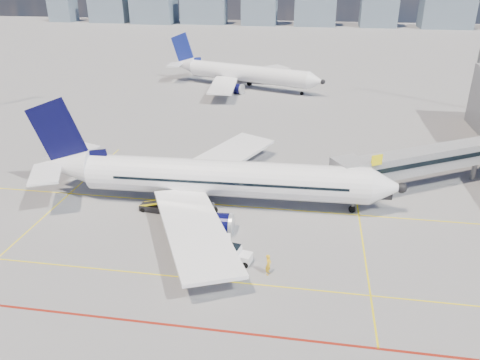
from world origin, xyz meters
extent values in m
plane|color=gray|center=(0.00, 0.00, 0.00)|extent=(420.00, 420.00, 0.00)
cube|color=yellow|center=(0.00, 8.00, 0.01)|extent=(60.00, 0.18, 0.01)
cube|color=yellow|center=(0.00, -6.00, 0.01)|extent=(80.00, 0.15, 0.01)
cube|color=yellow|center=(14.00, 2.00, 0.01)|extent=(0.15, 28.00, 0.01)
cube|color=yellow|center=(-20.00, 8.00, 0.01)|extent=(0.15, 30.00, 0.01)
cube|color=maroon|center=(0.00, -12.00, 0.01)|extent=(90.00, 0.25, 0.01)
cube|color=gray|center=(22.25, 16.15, 3.90)|extent=(20.84, 13.93, 2.60)
cube|color=black|center=(22.25, 16.15, 4.10)|extent=(20.52, 13.82, 0.55)
cube|color=gray|center=(12.70, 10.50, 3.90)|extent=(4.49, 4.56, 3.00)
cube|color=black|center=(17.00, 12.80, 0.35)|extent=(2.20, 1.00, 0.70)
cylinder|color=slate|center=(17.00, 12.80, 1.70)|extent=(0.56, 0.56, 2.70)
cylinder|color=slate|center=(29.00, 20.00, 1.95)|extent=(0.60, 0.60, 3.90)
cube|color=yellow|center=(15.50, 10.30, 5.70)|extent=(1.26, 0.82, 1.20)
cube|color=slate|center=(-117.20, 190.00, 5.74)|extent=(11.31, 9.77, 11.48)
cube|color=slate|center=(-92.68, 190.00, 9.55)|extent=(17.86, 11.17, 19.10)
cube|color=slate|center=(-45.71, 190.00, 7.06)|extent=(21.06, 9.46, 14.12)
cube|color=slate|center=(6.44, 190.00, 8.62)|extent=(18.41, 11.71, 17.23)
cube|color=slate|center=(63.38, 190.00, 6.16)|extent=(21.60, 13.39, 12.33)
cylinder|color=white|center=(-0.83, 8.17, 3.30)|extent=(31.47, 4.97, 4.08)
cone|color=white|center=(16.73, 8.66, 3.30)|extent=(3.88, 4.18, 4.08)
sphere|color=black|center=(18.19, 8.71, 3.30)|extent=(1.18, 1.18, 1.15)
cone|color=white|center=(-19.85, 7.62, 3.88)|extent=(6.80, 4.27, 4.08)
cube|color=black|center=(15.37, 8.63, 3.88)|extent=(1.61, 1.61, 0.47)
cube|color=white|center=(-2.67, 17.53, 2.18)|extent=(11.60, 18.03, 0.60)
cube|color=white|center=(-2.13, -1.29, 2.18)|extent=(12.37, 17.91, 0.60)
cylinder|color=#060732|center=(-1.52, 14.21, 0.87)|extent=(3.83, 2.51, 2.40)
cylinder|color=#060732|center=(-1.18, 2.09, 0.87)|extent=(3.83, 2.51, 2.40)
cylinder|color=silver|center=(0.46, 14.27, 0.87)|extent=(0.44, 2.48, 2.47)
cylinder|color=silver|center=(0.81, 2.15, 0.87)|extent=(0.44, 2.48, 2.47)
cube|color=#060732|center=(-19.85, 7.62, 7.48)|extent=(7.17, 0.54, 8.92)
cube|color=#060732|center=(-17.34, 7.70, 4.97)|extent=(5.90, 0.48, 2.25)
cube|color=white|center=(-20.36, 10.96, 4.24)|extent=(4.98, 6.58, 0.23)
cube|color=white|center=(-20.17, 4.27, 4.24)|extent=(5.22, 6.62, 0.23)
cylinder|color=slate|center=(13.28, 8.57, 0.90)|extent=(0.29, 0.29, 1.80)
cylinder|color=black|center=(13.28, 8.57, 0.38)|extent=(0.77, 0.30, 0.76)
cylinder|color=slate|center=(-1.95, 10.85, 0.80)|extent=(0.33, 0.33, 1.60)
cylinder|color=black|center=(-1.95, 10.85, 0.50)|extent=(1.02, 0.68, 1.00)
cylinder|color=slate|center=(-1.80, 5.42, 0.80)|extent=(0.33, 0.33, 1.60)
cylinder|color=black|center=(-1.80, 5.42, 0.50)|extent=(1.02, 0.68, 1.00)
cube|color=black|center=(-0.36, 10.20, 3.61)|extent=(25.71, 0.83, 0.27)
cube|color=black|center=(-0.25, 6.16, 3.61)|extent=(25.71, 0.83, 0.27)
cylinder|color=white|center=(-6.39, 64.39, 3.30)|extent=(28.10, 12.94, 3.70)
cone|color=white|center=(8.66, 59.10, 3.30)|extent=(4.45, 4.63, 3.70)
sphere|color=black|center=(9.92, 58.66, 3.30)|extent=(1.33, 1.33, 1.04)
cone|color=white|center=(-22.69, 70.13, 3.82)|extent=(6.96, 5.51, 3.70)
cube|color=black|center=(7.50, 59.51, 3.82)|extent=(1.82, 1.82, 0.43)
cube|color=white|center=(-4.89, 72.93, 2.28)|extent=(14.35, 14.79, 0.55)
cube|color=white|center=(-10.56, 56.81, 2.28)|extent=(6.19, 16.01, 0.55)
cylinder|color=#060732|center=(-5.01, 69.75, 1.09)|extent=(3.95, 3.19, 2.18)
cylinder|color=#060732|center=(-8.66, 59.36, 1.09)|extent=(3.95, 3.19, 2.18)
cylinder|color=silver|center=(-3.30, 69.15, 1.09)|extent=(1.06, 2.22, 2.24)
cylinder|color=silver|center=(-6.96, 58.76, 1.09)|extent=(1.06, 2.22, 2.24)
cube|color=navy|center=(-22.69, 70.13, 7.10)|extent=(6.24, 2.45, 8.10)
cube|color=navy|center=(-20.54, 69.37, 4.82)|extent=(5.15, 2.05, 2.04)
cube|color=white|center=(-22.04, 73.12, 4.15)|extent=(5.65, 5.87, 0.21)
cube|color=white|center=(-24.05, 67.39, 4.15)|extent=(3.09, 5.44, 0.21)
cylinder|color=black|center=(-6.46, 67.04, 0.50)|extent=(1.16, 0.94, 1.00)
cylinder|color=black|center=(-8.10, 62.38, 0.50)|extent=(1.16, 0.94, 1.00)
cylinder|color=black|center=(5.71, 60.14, 0.38)|extent=(0.81, 0.52, 0.76)
cube|color=white|center=(2.41, -2.98, 0.59)|extent=(2.57, 1.72, 0.86)
cube|color=white|center=(1.99, -2.90, 1.23)|extent=(1.29, 1.42, 0.64)
cube|color=black|center=(1.99, -2.90, 1.45)|extent=(1.18, 1.35, 0.38)
cylinder|color=black|center=(1.46, -3.39, 0.30)|extent=(0.64, 0.35, 0.60)
cylinder|color=black|center=(1.69, -2.23, 0.30)|extent=(0.64, 0.35, 0.60)
cylinder|color=black|center=(3.14, -3.73, 0.30)|extent=(0.64, 0.35, 0.60)
cylinder|color=black|center=(3.37, -2.57, 0.30)|extent=(0.64, 0.35, 0.60)
cube|color=black|center=(-0.13, -2.13, 0.31)|extent=(3.72, 2.16, 0.17)
cube|color=white|center=(-0.99, -2.28, 1.17)|extent=(1.74, 1.70, 1.51)
cube|color=white|center=(0.73, -1.97, 1.17)|extent=(1.74, 1.70, 1.51)
cylinder|color=black|center=(-1.34, -3.04, 0.16)|extent=(0.33, 0.19, 0.31)
cylinder|color=black|center=(-1.59, -1.70, 0.16)|extent=(0.33, 0.19, 0.31)
cylinder|color=black|center=(1.33, -2.55, 0.16)|extent=(0.33, 0.19, 0.31)
cylinder|color=black|center=(1.09, -1.21, 0.16)|extent=(0.33, 0.19, 0.31)
cube|color=black|center=(-8.20, 5.37, 0.39)|extent=(3.81, 1.73, 0.61)
cube|color=black|center=(-7.51, 5.29, 1.32)|extent=(5.33, 1.48, 1.62)
cube|color=yellow|center=(-7.45, 5.77, 1.32)|extent=(5.25, 0.68, 1.68)
cube|color=yellow|center=(-7.56, 4.81, 1.32)|extent=(5.25, 0.68, 1.68)
cylinder|color=black|center=(-9.67, 4.93, 0.26)|extent=(0.55, 0.27, 0.53)
cylinder|color=black|center=(-9.53, 6.14, 0.26)|extent=(0.55, 0.27, 0.53)
cylinder|color=black|center=(-6.88, 4.60, 0.26)|extent=(0.55, 0.27, 0.53)
cylinder|color=black|center=(-6.74, 5.82, 0.26)|extent=(0.55, 0.27, 0.53)
imported|color=yellow|center=(5.29, -4.34, 1.00)|extent=(0.62, 0.81, 1.99)
camera|label=1|loc=(8.24, -38.57, 24.84)|focal=35.00mm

